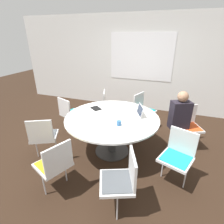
{
  "coord_description": "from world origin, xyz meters",
  "views": [
    {
      "loc": [
        0.98,
        -2.72,
        2.16
      ],
      "look_at": [
        0.0,
        0.0,
        0.86
      ],
      "focal_mm": 28.0,
      "sensor_mm": 36.0,
      "label": 1
    }
  ],
  "objects": [
    {
      "name": "chair_0",
      "position": [
        1.36,
        0.73,
        0.51
      ],
      "size": [
        0.58,
        0.57,
        0.86
      ],
      "rotation": [
        0.0,
        0.0,
        3.59
      ],
      "color": "silver",
      "rests_on": "ground_plane"
    },
    {
      "name": "coffee_cup",
      "position": [
        0.22,
        -0.26,
        0.8
      ],
      "size": [
        0.08,
        0.08,
        0.08
      ],
      "color": "#33669E",
      "rests_on": "conference_table"
    },
    {
      "name": "conference_table",
      "position": [
        0.0,
        0.0,
        0.64
      ],
      "size": [
        1.73,
        1.73,
        0.76
      ],
      "color": "#333333",
      "rests_on": "ground_plane"
    },
    {
      "name": "ground_plane",
      "position": [
        0.0,
        0.0,
        0.0
      ],
      "size": [
        16.0,
        16.0,
        0.0
      ],
      "primitive_type": "plane",
      "color": "black"
    },
    {
      "name": "person_0",
      "position": [
        1.18,
        0.55,
        0.71
      ],
      "size": [
        0.42,
        0.36,
        1.21
      ],
      "rotation": [
        0.0,
        0.0,
        3.59
      ],
      "color": "#231E28",
      "rests_on": "ground_plane"
    },
    {
      "name": "chair_6",
      "position": [
        0.54,
        -1.13,
        0.51
      ],
      "size": [
        0.56,
        0.57,
        0.86
      ],
      "rotation": [
        0.0,
        0.0,
        8.24
      ],
      "color": "silver",
      "rests_on": "ground_plane"
    },
    {
      "name": "chair_7",
      "position": [
        1.19,
        -0.37,
        0.51
      ],
      "size": [
        0.56,
        0.55,
        0.86
      ],
      "rotation": [
        0.0,
        0.0,
        9.07
      ],
      "color": "silver",
      "rests_on": "ground_plane"
    },
    {
      "name": "chair_4",
      "position": [
        -1.08,
        -0.62,
        0.51
      ],
      "size": [
        0.58,
        0.57,
        0.86
      ],
      "rotation": [
        0.0,
        0.0,
        6.75
      ],
      "color": "silver",
      "rests_on": "ground_plane"
    },
    {
      "name": "wall_back",
      "position": [
        0.0,
        2.47,
        1.35
      ],
      "size": [
        8.0,
        0.07,
        2.7
      ],
      "color": "silver",
      "rests_on": "ground_plane"
    },
    {
      "name": "handbag",
      "position": [
        -0.84,
        1.15,
        0.14
      ],
      "size": [
        0.36,
        0.16,
        0.28
      ],
      "color": "#661E56",
      "rests_on": "ground_plane"
    },
    {
      "name": "chair_1",
      "position": [
        0.36,
        1.19,
        0.51
      ],
      "size": [
        0.55,
        0.56,
        0.86
      ],
      "rotation": [
        0.0,
        0.0,
        4.36
      ],
      "color": "silver",
      "rests_on": "ground_plane"
    },
    {
      "name": "laptop",
      "position": [
        0.41,
        0.2,
        0.81
      ],
      "size": [
        0.35,
        0.37,
        0.21
      ],
      "rotation": [
        0.0,
        0.0,
        -1.12
      ],
      "color": "silver",
      "rests_on": "conference_table"
    },
    {
      "name": "chair_3",
      "position": [
        -1.18,
        0.4,
        0.51
      ],
      "size": [
        0.56,
        0.55,
        0.86
      ],
      "rotation": [
        0.0,
        0.0,
        5.9
      ],
      "color": "silver",
      "rests_on": "ground_plane"
    },
    {
      "name": "spiral_notebook",
      "position": [
        -0.44,
        0.25,
        0.77
      ],
      "size": [
        0.26,
        0.25,
        0.02
      ],
      "color": "black",
      "rests_on": "conference_table"
    },
    {
      "name": "chair_5",
      "position": [
        -0.43,
        -1.17,
        0.51
      ],
      "size": [
        0.56,
        0.57,
        0.86
      ],
      "rotation": [
        0.0,
        0.0,
        7.45
      ],
      "color": "silver",
      "rests_on": "ground_plane"
    },
    {
      "name": "chair_2",
      "position": [
        -0.48,
        1.15,
        0.51
      ],
      "size": [
        0.54,
        0.56,
        0.86
      ],
      "rotation": [
        0.0,
        0.0,
        5.06
      ],
      "color": "silver",
      "rests_on": "ground_plane"
    }
  ]
}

